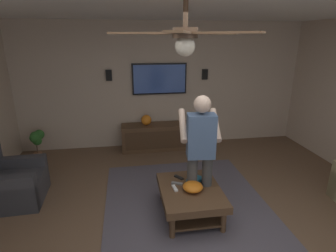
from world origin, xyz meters
TOP-DOWN VIEW (x-y plane):
  - ground_plane at (0.00, 0.00)m, footprint 7.76×7.76m
  - wall_back_tv at (3.29, 0.00)m, footprint 0.10×6.29m
  - area_rug at (0.77, 0.02)m, footprint 2.73×2.32m
  - armchair at (1.29, 2.54)m, footprint 0.83×0.84m
  - coffee_table at (0.57, 0.02)m, footprint 1.00×0.80m
  - media_console at (2.95, 0.09)m, footprint 0.45×1.70m
  - tv at (3.19, 0.09)m, footprint 0.05×1.15m
  - person_standing at (0.66, -0.12)m, footprint 0.57×0.58m
  - potted_plant_short at (2.77, 2.57)m, footprint 0.32×0.25m
  - bowl at (0.51, 0.01)m, footprint 0.26×0.26m
  - remote_white at (0.59, 0.23)m, footprint 0.15×0.06m
  - remote_black at (0.87, 0.12)m, footprint 0.15×0.13m
  - remote_grey at (0.71, 0.18)m, footprint 0.10×0.15m
  - book at (0.76, -0.09)m, footprint 0.27×0.27m
  - vase_round at (2.95, 0.41)m, footprint 0.22×0.22m
  - wall_speaker_left at (3.21, -0.90)m, footprint 0.06×0.12m
  - wall_speaker_right at (3.21, 1.13)m, footprint 0.06×0.12m
  - ceiling_fan at (-0.34, 0.34)m, footprint 1.18×1.13m

SIDE VIEW (x-z plane):
  - ground_plane at x=0.00m, z-range 0.00..0.00m
  - area_rug at x=0.77m, z-range 0.00..0.01m
  - media_console at x=2.95m, z-range 0.00..0.55m
  - armchair at x=1.29m, z-range -0.13..0.69m
  - coffee_table at x=0.57m, z-range 0.10..0.50m
  - remote_white at x=0.59m, z-range 0.40..0.42m
  - remote_black at x=0.87m, z-range 0.40..0.42m
  - remote_grey at x=0.71m, z-range 0.40..0.42m
  - book at x=0.76m, z-range 0.40..0.44m
  - potted_plant_short at x=2.77m, z-range 0.13..0.72m
  - bowl at x=0.51m, z-range 0.40..0.52m
  - vase_round at x=2.95m, z-range 0.55..0.77m
  - person_standing at x=0.66m, z-range 0.11..1.75m
  - wall_back_tv at x=3.29m, z-range 0.00..2.65m
  - tv at x=3.19m, z-range 1.16..1.81m
  - wall_speaker_left at x=3.21m, z-range 1.45..1.67m
  - wall_speaker_right at x=3.21m, z-range 1.47..1.69m
  - ceiling_fan at x=-0.34m, z-range 2.09..2.55m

